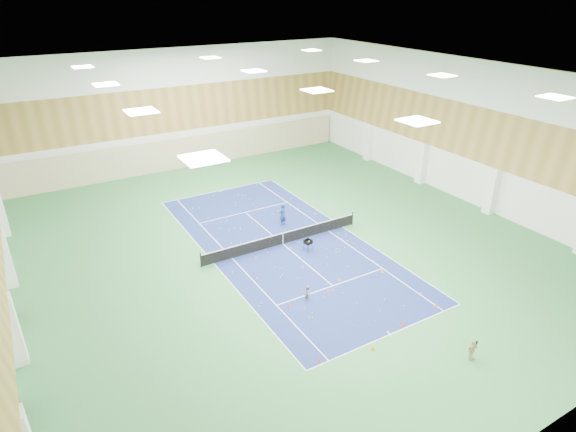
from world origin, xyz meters
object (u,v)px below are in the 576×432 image
Objects in this scene: ball_cart at (308,245)px; tennis_net at (283,238)px; child_court at (308,293)px; child_apron at (472,350)px; coach at (282,214)px.

tennis_net is at bearing 107.25° from ball_cart.
child_court is 9.67m from child_apron.
coach reaches higher than child_apron.
child_court is 0.83× the size of child_apron.
child_court is at bearing -107.38° from tennis_net.
ball_cart is (-1.20, 13.64, -0.14)m from child_apron.
coach is at bearing 96.66° from child_apron.
child_court reaches higher than ball_cart.
child_apron reaches higher than child_court.
child_court is (-2.13, -6.81, -0.07)m from tennis_net.
child_apron is at bearing 70.51° from coach.
coach is 18.16m from child_apron.
child_court is at bearing 47.21° from coach.
coach is (1.52, 2.72, 0.40)m from tennis_net.
tennis_net is at bearing 38.94° from coach.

